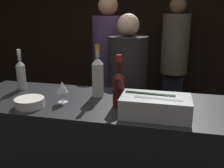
{
  "coord_description": "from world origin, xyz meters",
  "views": [
    {
      "loc": [
        0.36,
        -1.21,
        1.66
      ],
      "look_at": [
        0.0,
        0.36,
        1.19
      ],
      "focal_mm": 40.0,
      "sensor_mm": 36.0,
      "label": 1
    }
  ],
  "objects_px": {
    "white_wine_bottle": "(21,73)",
    "person_blond_tee": "(108,69)",
    "wine_glass": "(62,88)",
    "rose_wine_bottle": "(98,76)",
    "person_in_hoodie": "(127,89)",
    "person_grey_polo": "(174,60)",
    "ice_bin_with_bottles": "(155,105)",
    "red_wine_bottle_tall": "(119,86)",
    "candle_votive": "(134,95)",
    "bowl_white": "(30,102)"
  },
  "relations": [
    {
      "from": "person_in_hoodie",
      "to": "bowl_white",
      "type": "bearing_deg",
      "value": 6.62
    },
    {
      "from": "candle_votive",
      "to": "person_grey_polo",
      "type": "distance_m",
      "value": 1.78
    },
    {
      "from": "bowl_white",
      "to": "red_wine_bottle_tall",
      "type": "height_order",
      "value": "red_wine_bottle_tall"
    },
    {
      "from": "white_wine_bottle",
      "to": "person_blond_tee",
      "type": "bearing_deg",
      "value": 65.84
    },
    {
      "from": "bowl_white",
      "to": "person_grey_polo",
      "type": "xyz_separation_m",
      "value": [
        0.93,
        2.06,
        -0.07
      ]
    },
    {
      "from": "red_wine_bottle_tall",
      "to": "person_grey_polo",
      "type": "height_order",
      "value": "person_grey_polo"
    },
    {
      "from": "white_wine_bottle",
      "to": "person_grey_polo",
      "type": "distance_m",
      "value": 2.1
    },
    {
      "from": "wine_glass",
      "to": "candle_votive",
      "type": "distance_m",
      "value": 0.5
    },
    {
      "from": "red_wine_bottle_tall",
      "to": "rose_wine_bottle",
      "type": "distance_m",
      "value": 0.25
    },
    {
      "from": "candle_votive",
      "to": "rose_wine_bottle",
      "type": "height_order",
      "value": "rose_wine_bottle"
    },
    {
      "from": "white_wine_bottle",
      "to": "person_blond_tee",
      "type": "xyz_separation_m",
      "value": [
        0.45,
        1.01,
        -0.17
      ]
    },
    {
      "from": "wine_glass",
      "to": "red_wine_bottle_tall",
      "type": "relative_size",
      "value": 0.43
    },
    {
      "from": "wine_glass",
      "to": "person_blond_tee",
      "type": "xyz_separation_m",
      "value": [
        0.01,
        1.22,
        -0.15
      ]
    },
    {
      "from": "wine_glass",
      "to": "person_grey_polo",
      "type": "relative_size",
      "value": 0.08
    },
    {
      "from": "wine_glass",
      "to": "red_wine_bottle_tall",
      "type": "distance_m",
      "value": 0.38
    },
    {
      "from": "person_in_hoodie",
      "to": "person_grey_polo",
      "type": "bearing_deg",
      "value": -173.11
    },
    {
      "from": "bowl_white",
      "to": "red_wine_bottle_tall",
      "type": "distance_m",
      "value": 0.58
    },
    {
      "from": "candle_votive",
      "to": "person_in_hoodie",
      "type": "height_order",
      "value": "person_in_hoodie"
    },
    {
      "from": "rose_wine_bottle",
      "to": "ice_bin_with_bottles",
      "type": "bearing_deg",
      "value": -32.42
    },
    {
      "from": "white_wine_bottle",
      "to": "person_grey_polo",
      "type": "xyz_separation_m",
      "value": [
        1.19,
        1.73,
        -0.16
      ]
    },
    {
      "from": "ice_bin_with_bottles",
      "to": "person_grey_polo",
      "type": "xyz_separation_m",
      "value": [
        0.13,
        2.03,
        -0.1
      ]
    },
    {
      "from": "rose_wine_bottle",
      "to": "person_grey_polo",
      "type": "xyz_separation_m",
      "value": [
        0.56,
        1.76,
        -0.19
      ]
    },
    {
      "from": "wine_glass",
      "to": "rose_wine_bottle",
      "type": "distance_m",
      "value": 0.27
    },
    {
      "from": "wine_glass",
      "to": "red_wine_bottle_tall",
      "type": "bearing_deg",
      "value": 1.77
    },
    {
      "from": "wine_glass",
      "to": "rose_wine_bottle",
      "type": "xyz_separation_m",
      "value": [
        0.19,
        0.18,
        0.05
      ]
    },
    {
      "from": "ice_bin_with_bottles",
      "to": "person_in_hoodie",
      "type": "xyz_separation_m",
      "value": [
        -0.33,
        0.99,
        -0.23
      ]
    },
    {
      "from": "ice_bin_with_bottles",
      "to": "white_wine_bottle",
      "type": "relative_size",
      "value": 1.28
    },
    {
      "from": "red_wine_bottle_tall",
      "to": "rose_wine_bottle",
      "type": "relative_size",
      "value": 0.9
    },
    {
      "from": "red_wine_bottle_tall",
      "to": "person_in_hoodie",
      "type": "bearing_deg",
      "value": 95.96
    },
    {
      "from": "red_wine_bottle_tall",
      "to": "wine_glass",
      "type": "bearing_deg",
      "value": -178.23
    },
    {
      "from": "candle_votive",
      "to": "rose_wine_bottle",
      "type": "xyz_separation_m",
      "value": [
        -0.27,
        -0.0,
        0.12
      ]
    },
    {
      "from": "bowl_white",
      "to": "person_in_hoodie",
      "type": "height_order",
      "value": "person_in_hoodie"
    },
    {
      "from": "wine_glass",
      "to": "person_in_hoodie",
      "type": "bearing_deg",
      "value": 72.36
    },
    {
      "from": "wine_glass",
      "to": "person_in_hoodie",
      "type": "distance_m",
      "value": 0.99
    },
    {
      "from": "bowl_white",
      "to": "white_wine_bottle",
      "type": "bearing_deg",
      "value": 128.23
    },
    {
      "from": "white_wine_bottle",
      "to": "candle_votive",
      "type": "bearing_deg",
      "value": -1.57
    },
    {
      "from": "wine_glass",
      "to": "white_wine_bottle",
      "type": "relative_size",
      "value": 0.46
    },
    {
      "from": "red_wine_bottle_tall",
      "to": "person_grey_polo",
      "type": "distance_m",
      "value": 1.97
    },
    {
      "from": "candle_votive",
      "to": "person_grey_polo",
      "type": "bearing_deg",
      "value": 80.58
    },
    {
      "from": "bowl_white",
      "to": "person_grey_polo",
      "type": "relative_size",
      "value": 0.1
    },
    {
      "from": "bowl_white",
      "to": "ice_bin_with_bottles",
      "type": "bearing_deg",
      "value": 2.44
    },
    {
      "from": "person_in_hoodie",
      "to": "person_blond_tee",
      "type": "xyz_separation_m",
      "value": [
        -0.27,
        0.31,
        0.12
      ]
    },
    {
      "from": "person_grey_polo",
      "to": "wine_glass",
      "type": "bearing_deg",
      "value": 18.51
    },
    {
      "from": "person_grey_polo",
      "to": "bowl_white",
      "type": "bearing_deg",
      "value": 15.44
    },
    {
      "from": "ice_bin_with_bottles",
      "to": "red_wine_bottle_tall",
      "type": "xyz_separation_m",
      "value": [
        -0.24,
        0.1,
        0.07
      ]
    },
    {
      "from": "white_wine_bottle",
      "to": "person_blond_tee",
      "type": "relative_size",
      "value": 0.17
    },
    {
      "from": "bowl_white",
      "to": "white_wine_bottle",
      "type": "height_order",
      "value": "white_wine_bottle"
    },
    {
      "from": "red_wine_bottle_tall",
      "to": "rose_wine_bottle",
      "type": "height_order",
      "value": "rose_wine_bottle"
    },
    {
      "from": "candle_votive",
      "to": "ice_bin_with_bottles",
      "type": "bearing_deg",
      "value": -59.93
    },
    {
      "from": "person_blond_tee",
      "to": "person_grey_polo",
      "type": "relative_size",
      "value": 0.99
    }
  ]
}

